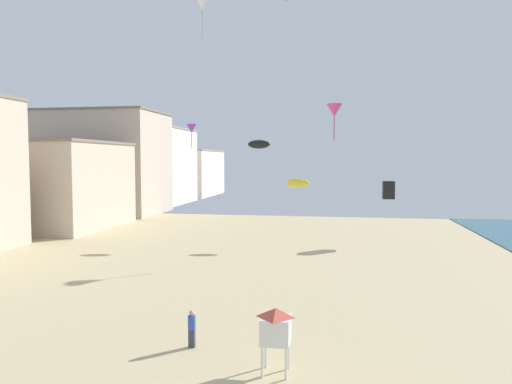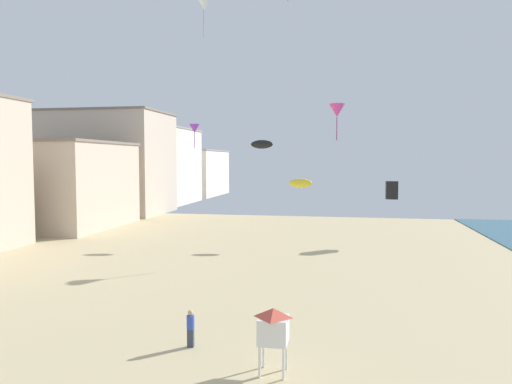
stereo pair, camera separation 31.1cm
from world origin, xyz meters
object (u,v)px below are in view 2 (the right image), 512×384
at_px(kite_purple_delta, 195,129).
at_px(kite_white_delta, 204,2).
at_px(kite_flyer, 191,326).
at_px(kite_black_box, 392,190).
at_px(lifeguard_stand, 273,326).
at_px(kite_yellow_parafoil, 300,183).
at_px(kite_black_parafoil, 262,144).
at_px(kite_magenta_delta, 337,110).

bearing_deg(kite_purple_delta, kite_white_delta, -69.79).
bearing_deg(kite_purple_delta, kite_flyer, -72.66).
xyz_separation_m(kite_purple_delta, kite_black_box, (19.33, 1.97, -6.07)).
distance_m(lifeguard_stand, kite_black_box, 31.42).
distance_m(kite_purple_delta, kite_yellow_parafoil, 11.90).
height_order(kite_yellow_parafoil, kite_black_parafoil, kite_black_parafoil).
xyz_separation_m(lifeguard_stand, kite_purple_delta, (-12.22, 28.44, 9.48)).
relative_size(kite_flyer, kite_black_box, 0.94).
relative_size(kite_purple_delta, kite_black_box, 1.38).
height_order(kite_flyer, kite_magenta_delta, kite_magenta_delta).
distance_m(kite_purple_delta, kite_magenta_delta, 14.34).
bearing_deg(kite_flyer, kite_yellow_parafoil, 114.61).
distance_m(kite_magenta_delta, kite_black_box, 10.07).
bearing_deg(kite_black_parafoil, kite_magenta_delta, -33.53).
height_order(kite_purple_delta, kite_white_delta, kite_white_delta).
relative_size(kite_flyer, lifeguard_stand, 0.64).
relative_size(kite_purple_delta, kite_black_parafoil, 1.05).
bearing_deg(lifeguard_stand, kite_flyer, 133.74).
distance_m(kite_flyer, kite_magenta_delta, 27.33).
bearing_deg(kite_magenta_delta, kite_purple_delta, 169.94).
height_order(kite_magenta_delta, kite_black_box, kite_magenta_delta).
bearing_deg(kite_black_box, lifeguard_stand, -103.16).
bearing_deg(kite_black_box, kite_yellow_parafoil, -166.54).
bearing_deg(lifeguard_stand, kite_black_box, 56.56).
xyz_separation_m(kite_purple_delta, kite_black_parafoil, (6.38, 2.59, -1.52)).
height_order(kite_flyer, kite_black_parafoil, kite_black_parafoil).
bearing_deg(kite_white_delta, kite_purple_delta, 110.21).
distance_m(lifeguard_stand, kite_magenta_delta, 28.15).
height_order(lifeguard_stand, kite_purple_delta, kite_purple_delta).
distance_m(kite_black_box, kite_black_parafoil, 13.74).
distance_m(kite_flyer, lifeguard_stand, 4.47).
distance_m(kite_magenta_delta, kite_yellow_parafoil, 7.84).
relative_size(kite_magenta_delta, kite_black_box, 1.86).
relative_size(kite_purple_delta, kite_magenta_delta, 0.74).
relative_size(kite_yellow_parafoil, kite_black_parafoil, 0.96).
distance_m(lifeguard_stand, kite_white_delta, 22.19).
bearing_deg(kite_magenta_delta, kite_flyer, -103.52).
bearing_deg(kite_black_box, kite_flyer, -111.18).
height_order(kite_magenta_delta, kite_yellow_parafoil, kite_magenta_delta).
xyz_separation_m(kite_magenta_delta, kite_white_delta, (-8.43, -12.81, 5.88)).
xyz_separation_m(kite_yellow_parafoil, kite_black_parafoil, (-4.25, 2.71, 3.83)).
relative_size(kite_purple_delta, kite_yellow_parafoil, 1.09).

